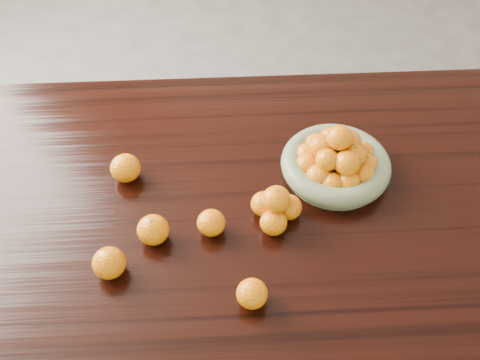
{
  "coord_description": "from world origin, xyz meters",
  "views": [
    {
      "loc": [
        -0.03,
        -0.9,
        1.82
      ],
      "look_at": [
        0.01,
        -0.02,
        0.83
      ],
      "focal_mm": 40.0,
      "sensor_mm": 36.0,
      "label": 1
    }
  ],
  "objects_px": {
    "dining_table": "(235,216)",
    "loose_orange_0": "(153,230)",
    "fruit_bowl": "(336,161)",
    "orange_pyramid": "(276,208)"
  },
  "relations": [
    {
      "from": "fruit_bowl",
      "to": "orange_pyramid",
      "type": "height_order",
      "value": "fruit_bowl"
    },
    {
      "from": "dining_table",
      "to": "loose_orange_0",
      "type": "relative_size",
      "value": 25.62
    },
    {
      "from": "dining_table",
      "to": "loose_orange_0",
      "type": "height_order",
      "value": "loose_orange_0"
    },
    {
      "from": "dining_table",
      "to": "loose_orange_0",
      "type": "xyz_separation_m",
      "value": [
        -0.2,
        -0.13,
        0.13
      ]
    },
    {
      "from": "orange_pyramid",
      "to": "loose_orange_0",
      "type": "distance_m",
      "value": 0.3
    },
    {
      "from": "loose_orange_0",
      "to": "fruit_bowl",
      "type": "bearing_deg",
      "value": 22.31
    },
    {
      "from": "fruit_bowl",
      "to": "dining_table",
      "type": "bearing_deg",
      "value": -166.75
    },
    {
      "from": "fruit_bowl",
      "to": "orange_pyramid",
      "type": "distance_m",
      "value": 0.23
    },
    {
      "from": "fruit_bowl",
      "to": "loose_orange_0",
      "type": "height_order",
      "value": "fruit_bowl"
    },
    {
      "from": "fruit_bowl",
      "to": "loose_orange_0",
      "type": "xyz_separation_m",
      "value": [
        -0.47,
        -0.19,
        -0.01
      ]
    }
  ]
}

